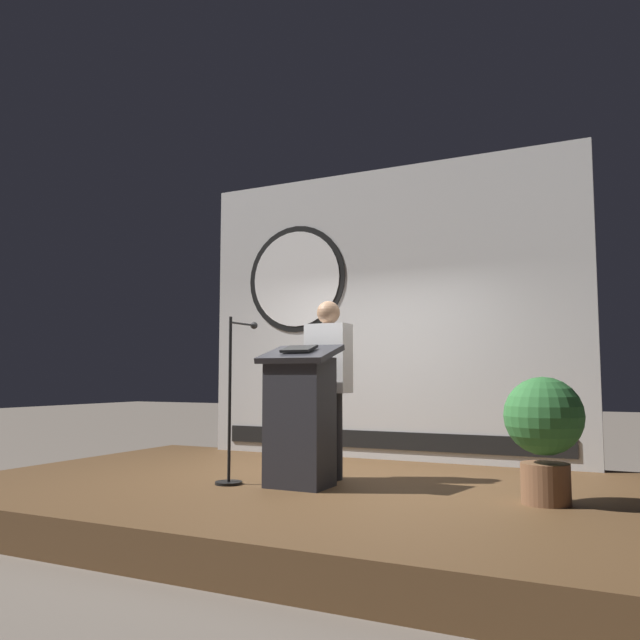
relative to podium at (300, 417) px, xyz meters
The scene contains 7 objects.
ground_plane 0.93m from the podium, 82.88° to the left, with size 40.00×40.00×0.00m, color #6B6056.
stage_platform 0.78m from the podium, 82.88° to the left, with size 6.40×4.00×0.30m, color brown.
banner_display 2.35m from the podium, 90.30° to the left, with size 4.60×0.12×3.41m.
podium is the anchor object (origin of this frame).
speaker_person 0.54m from the podium, 84.10° to the left, with size 0.40×0.26×1.66m.
microphone_stand 0.64m from the podium, behind, with size 0.24×0.55×1.48m.
potted_plant 2.00m from the podium, ahead, with size 0.59×0.59×0.94m.
Camera 1 is at (2.56, -5.14, 1.24)m, focal length 35.64 mm.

